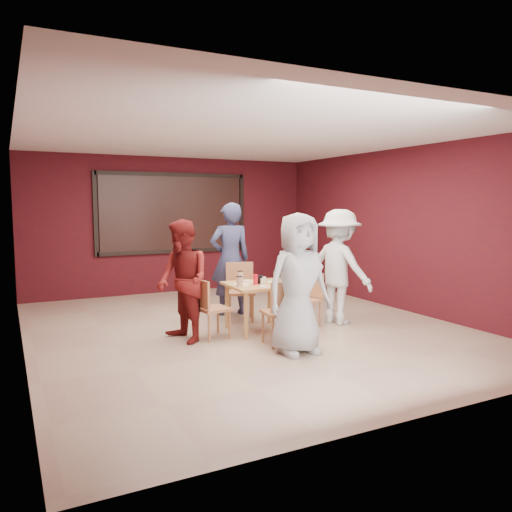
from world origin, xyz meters
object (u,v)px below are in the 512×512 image
diner_back (230,259)px  chair_right (308,296)px  diner_front (298,284)px  diner_right (339,267)px  diner_left (183,281)px  chair_back (240,287)px  dining_table (259,289)px  chair_front (282,309)px  chair_left (209,305)px

diner_back → chair_right: bearing=129.0°
diner_front → diner_right: 1.74m
chair_right → diner_front: (-0.87, -1.11, 0.41)m
diner_back → diner_left: size_ratio=1.13×
chair_back → dining_table: bearing=-95.1°
diner_back → diner_right: diner_back is taller
chair_front → chair_left: bearing=133.5°
dining_table → diner_front: diner_front is taller
diner_right → diner_left: bearing=72.4°
chair_front → chair_right: 1.17m
chair_left → chair_front: bearing=-46.5°
dining_table → diner_right: size_ratio=0.52×
dining_table → diner_front: bearing=-93.1°
chair_left → diner_front: bearing=-56.4°
chair_back → chair_right: 1.14m
chair_left → chair_right: (1.60, 0.00, -0.01)m
diner_left → diner_right: size_ratio=0.93×
dining_table → diner_front: 1.22m
dining_table → diner_right: bearing=-5.9°
chair_left → chair_right: 1.60m
chair_front → diner_right: (1.41, 0.70, 0.39)m
dining_table → chair_back: (0.07, 0.79, -0.10)m
diner_right → diner_back: bearing=27.6°
chair_left → diner_front: 1.39m
chair_left → diner_right: diner_right is taller
diner_back → diner_left: diner_back is taller
diner_left → diner_right: diner_right is taller
diner_front → diner_left: size_ratio=1.06×
chair_back → chair_right: (0.73, -0.87, -0.06)m
chair_left → diner_right: (2.13, -0.06, 0.41)m
diner_left → dining_table: bearing=82.9°
chair_front → diner_right: diner_right is taller
chair_back → chair_right: size_ratio=1.12×
chair_front → chair_left: size_ratio=1.05×
chair_back → diner_right: size_ratio=0.52×
dining_table → chair_front: (-0.09, -0.83, -0.13)m
dining_table → diner_left: diner_left is taller
diner_right → chair_back: bearing=37.7°
chair_right → diner_left: (-1.97, 0.02, 0.36)m
chair_front → chair_back: bearing=84.5°
diner_back → diner_right: (1.25, -1.32, -0.05)m
dining_table → diner_front: (-0.06, -1.19, 0.25)m
chair_right → diner_right: bearing=-6.5°
dining_table → diner_left: size_ratio=0.55×
chair_right → diner_left: diner_left is taller
chair_back → chair_right: chair_back is taller
diner_left → chair_right: bearing=79.4°
chair_back → diner_front: diner_front is taller
diner_left → chair_back: bearing=114.4°
chair_front → chair_back: chair_back is taller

